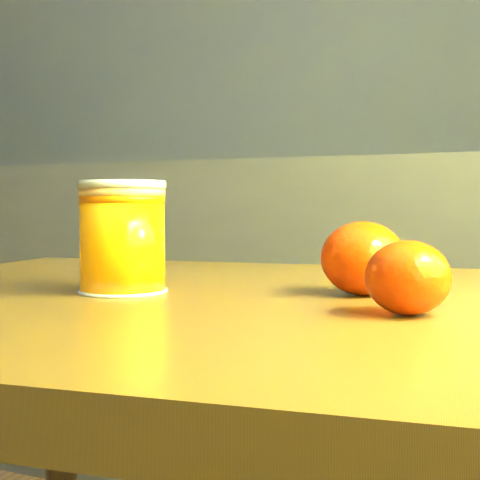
% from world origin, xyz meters
% --- Properties ---
extents(kitchen_counter, '(3.15, 0.60, 0.90)m').
position_xyz_m(kitchen_counter, '(0.00, 1.45, 0.45)').
color(kitchen_counter, '#47474C').
rests_on(kitchen_counter, ground).
extents(table, '(1.00, 0.75, 0.70)m').
position_xyz_m(table, '(1.04, 0.21, 0.61)').
color(table, brown).
rests_on(table, ground).
extents(juice_glass, '(0.08, 0.08, 0.10)m').
position_xyz_m(juice_glass, '(0.89, 0.18, 0.76)').
color(juice_glass, orange).
rests_on(juice_glass, table).
extents(orange_front, '(0.10, 0.10, 0.07)m').
position_xyz_m(orange_front, '(1.10, 0.25, 0.74)').
color(orange_front, '#DE3704').
rests_on(orange_front, table).
extents(orange_back, '(0.08, 0.08, 0.06)m').
position_xyz_m(orange_back, '(1.16, 0.15, 0.73)').
color(orange_back, '#DE3704').
rests_on(orange_back, table).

